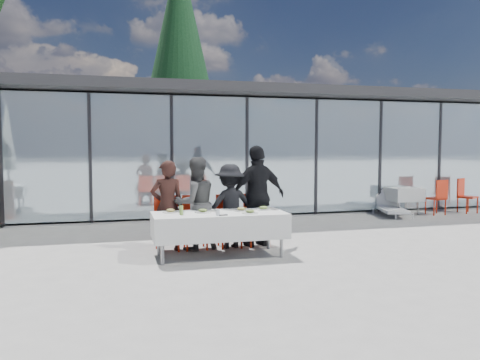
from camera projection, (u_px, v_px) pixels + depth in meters
name	position (u px, v px, depth m)	size (l,w,h in m)	color
ground	(252.00, 255.00, 8.12)	(90.00, 90.00, 0.00)	gray
pavilion	(242.00, 139.00, 16.35)	(14.80, 8.80, 3.44)	gray
treeline	(120.00, 143.00, 34.46)	(62.50, 2.00, 4.40)	#133E15
dining_table	(219.00, 225.00, 7.97)	(2.26, 0.96, 0.75)	silver
diner_a	(167.00, 206.00, 8.36)	(0.59, 0.59, 1.63)	#321A16
diner_chair_a	(167.00, 220.00, 8.49)	(0.44, 0.44, 0.97)	red
diner_b	(196.00, 203.00, 8.49)	(0.82, 0.82, 1.69)	#474747
diner_chair_b	(195.00, 219.00, 8.62)	(0.44, 0.44, 0.97)	red
diner_c	(230.00, 206.00, 8.66)	(1.00, 1.00, 1.55)	black
diner_chair_c	(229.00, 218.00, 8.78)	(0.44, 0.44, 0.97)	red
diner_d	(258.00, 196.00, 8.78)	(1.11, 1.11, 1.90)	black
diner_chair_d	(256.00, 217.00, 8.92)	(0.44, 0.44, 0.97)	red
plate_a	(171.00, 211.00, 7.96)	(0.28, 0.28, 0.07)	silver
plate_b	(203.00, 211.00, 7.96)	(0.28, 0.28, 0.07)	silver
plate_c	(241.00, 210.00, 8.16)	(0.28, 0.28, 0.07)	silver
plate_d	(264.00, 208.00, 8.32)	(0.28, 0.28, 0.07)	silver
plate_extra	(250.00, 212.00, 7.86)	(0.28, 0.28, 0.07)	silver
juice_bottle	(181.00, 210.00, 7.70)	(0.06, 0.06, 0.16)	#7FA745
drinking_glasses	(218.00, 212.00, 7.62)	(0.07, 0.07, 0.10)	silver
folded_eyeglasses	(223.00, 215.00, 7.63)	(0.14, 0.03, 0.01)	black
spare_table_right	(403.00, 194.00, 13.04)	(0.86, 0.86, 0.74)	silver
spare_chair_a	(465.00, 194.00, 13.33)	(0.59, 0.59, 0.97)	red
spare_chair_b	(438.00, 196.00, 12.84)	(0.52, 0.52, 0.97)	red
lounger	(391.00, 206.00, 12.80)	(0.96, 1.45, 0.72)	white
conifer_tree	(180.00, 53.00, 20.36)	(4.00, 4.00, 10.50)	#382316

